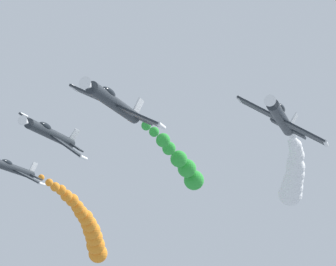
{
  "coord_description": "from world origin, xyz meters",
  "views": [
    {
      "loc": [
        -20.55,
        59.33,
        45.41
      ],
      "look_at": [
        0.0,
        0.0,
        62.01
      ],
      "focal_mm": 67.47,
      "sensor_mm": 36.0,
      "label": 1
    }
  ],
  "objects_px": {
    "airplane_lead": "(114,103)",
    "airplane_right_inner": "(50,134)",
    "airplane_left_inner": "(281,118)",
    "airplane_right_outer": "(12,168)"
  },
  "relations": [
    {
      "from": "airplane_lead",
      "to": "airplane_right_inner",
      "type": "height_order",
      "value": "airplane_right_inner"
    },
    {
      "from": "airplane_left_inner",
      "to": "airplane_right_inner",
      "type": "bearing_deg",
      "value": -3.15
    },
    {
      "from": "airplane_right_inner",
      "to": "airplane_left_inner",
      "type": "bearing_deg",
      "value": 176.85
    },
    {
      "from": "airplane_left_inner",
      "to": "airplane_right_outer",
      "type": "height_order",
      "value": "airplane_left_inner"
    },
    {
      "from": "airplane_left_inner",
      "to": "airplane_right_outer",
      "type": "distance_m",
      "value": 38.98
    },
    {
      "from": "airplane_right_inner",
      "to": "airplane_lead",
      "type": "bearing_deg",
      "value": 138.87
    },
    {
      "from": "airplane_lead",
      "to": "airplane_left_inner",
      "type": "distance_m",
      "value": 15.6
    },
    {
      "from": "airplane_right_outer",
      "to": "airplane_right_inner",
      "type": "bearing_deg",
      "value": 135.94
    },
    {
      "from": "airplane_right_inner",
      "to": "airplane_right_outer",
      "type": "xyz_separation_m",
      "value": [
        12.06,
        -11.67,
        -0.68
      ]
    },
    {
      "from": "airplane_lead",
      "to": "airplane_left_inner",
      "type": "relative_size",
      "value": 1.0
    }
  ]
}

